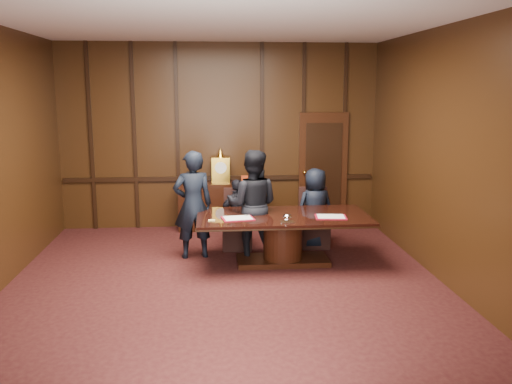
% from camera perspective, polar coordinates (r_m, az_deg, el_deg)
% --- Properties ---
extents(room, '(7.00, 7.04, 3.50)m').
position_cam_1_polar(room, '(7.05, -2.74, 3.24)').
color(room, black).
rests_on(room, ground).
extents(sideboard, '(1.60, 0.45, 1.54)m').
position_cam_1_polar(sideboard, '(10.34, -3.70, -1.26)').
color(sideboard, black).
rests_on(sideboard, ground).
extents(conference_table, '(2.62, 1.32, 0.76)m').
position_cam_1_polar(conference_table, '(8.30, 2.85, -4.13)').
color(conference_table, black).
rests_on(conference_table, ground).
extents(folder_left, '(0.51, 0.40, 0.02)m').
position_cam_1_polar(folder_left, '(8.00, -1.92, -2.78)').
color(folder_left, maroon).
rests_on(folder_left, conference_table).
extents(folder_right, '(0.50, 0.38, 0.02)m').
position_cam_1_polar(folder_right, '(8.17, 7.88, -2.60)').
color(folder_right, maroon).
rests_on(folder_right, conference_table).
extents(inkstand, '(0.20, 0.14, 0.12)m').
position_cam_1_polar(inkstand, '(7.80, 3.32, -2.82)').
color(inkstand, white).
rests_on(inkstand, conference_table).
extents(notepad, '(0.11, 0.08, 0.01)m').
position_cam_1_polar(notepad, '(7.91, -4.69, -2.99)').
color(notepad, '#EBCD73').
rests_on(notepad, conference_table).
extents(chair_left, '(0.52, 0.52, 0.99)m').
position_cam_1_polar(chair_left, '(9.14, -1.93, -4.11)').
color(chair_left, black).
rests_on(chair_left, ground).
extents(chair_right, '(0.49, 0.49, 0.99)m').
position_cam_1_polar(chair_right, '(9.30, 6.10, -3.91)').
color(chair_right, black).
rests_on(chair_right, ground).
extents(signatory_left, '(0.75, 0.51, 1.18)m').
position_cam_1_polar(signatory_left, '(9.00, -1.93, -2.39)').
color(signatory_left, black).
rests_on(signatory_left, ground).
extents(signatory_right, '(0.75, 0.60, 1.35)m').
position_cam_1_polar(signatory_right, '(9.13, 6.24, -1.70)').
color(signatory_right, black).
rests_on(signatory_right, ground).
extents(witness_left, '(0.69, 0.53, 1.71)m').
position_cam_1_polar(witness_left, '(8.57, -6.65, -1.34)').
color(witness_left, black).
rests_on(witness_left, ground).
extents(witness_right, '(0.96, 0.82, 1.73)m').
position_cam_1_polar(witness_right, '(8.47, -0.37, -1.35)').
color(witness_right, black).
rests_on(witness_right, ground).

